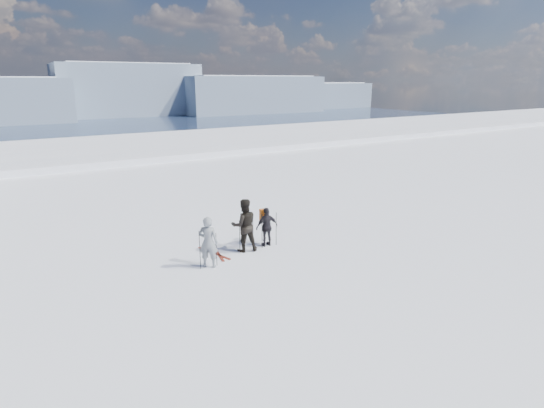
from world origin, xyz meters
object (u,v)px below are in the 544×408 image
(skis_loose, at_px, (216,253))
(skier_pack, at_px, (267,227))
(skier_grey, at_px, (208,242))
(skier_dark, at_px, (244,225))

(skis_loose, bearing_deg, skier_pack, -9.26)
(skier_grey, height_order, skis_loose, skier_grey)
(skier_grey, relative_size, skier_pack, 1.18)
(skier_pack, bearing_deg, skier_grey, 17.99)
(skier_grey, distance_m, skier_pack, 2.71)
(skier_grey, xyz_separation_m, skier_pack, (2.63, 0.63, -0.13))
(skier_dark, bearing_deg, skis_loose, -2.76)
(skier_grey, distance_m, skis_loose, 1.45)
(skier_grey, xyz_separation_m, skis_loose, (0.66, 0.96, -0.87))
(skis_loose, bearing_deg, skier_dark, -17.06)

